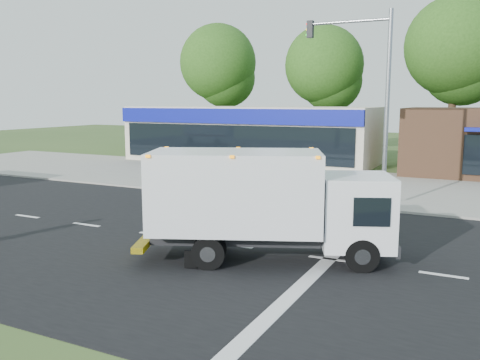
# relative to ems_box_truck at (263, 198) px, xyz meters

# --- Properties ---
(ground) EXTENTS (120.00, 120.00, 0.00)m
(ground) POSITION_rel_ems_box_truck_xyz_m (-1.30, 0.84, -1.77)
(ground) COLOR #385123
(ground) RESTS_ON ground
(road_asphalt) EXTENTS (60.00, 14.00, 0.02)m
(road_asphalt) POSITION_rel_ems_box_truck_xyz_m (-1.30, 0.84, -1.77)
(road_asphalt) COLOR black
(road_asphalt) RESTS_ON ground
(sidewalk) EXTENTS (60.00, 2.40, 0.12)m
(sidewalk) POSITION_rel_ems_box_truck_xyz_m (-1.30, 9.04, -1.71)
(sidewalk) COLOR gray
(sidewalk) RESTS_ON ground
(parking_apron) EXTENTS (60.00, 9.00, 0.02)m
(parking_apron) POSITION_rel_ems_box_truck_xyz_m (-1.30, 14.84, -1.76)
(parking_apron) COLOR gray
(parking_apron) RESTS_ON ground
(lane_markings) EXTENTS (55.20, 7.00, 0.01)m
(lane_markings) POSITION_rel_ems_box_truck_xyz_m (0.05, -0.51, -1.75)
(lane_markings) COLOR silver
(lane_markings) RESTS_ON road_asphalt
(ems_box_truck) EXTENTS (7.22, 4.63, 3.07)m
(ems_box_truck) POSITION_rel_ems_box_truck_xyz_m (0.00, 0.00, 0.00)
(ems_box_truck) COLOR black
(ems_box_truck) RESTS_ON ground
(retail_strip_mall) EXTENTS (18.00, 6.20, 4.00)m
(retail_strip_mall) POSITION_rel_ems_box_truck_xyz_m (-10.30, 20.77, 0.24)
(retail_strip_mall) COLOR beige
(retail_strip_mall) RESTS_ON ground
(traffic_signal_pole) EXTENTS (3.51, 0.25, 8.00)m
(traffic_signal_pole) POSITION_rel_ems_box_truck_xyz_m (1.05, 8.44, 3.15)
(traffic_signal_pole) COLOR gray
(traffic_signal_pole) RESTS_ON ground
(background_trees) EXTENTS (36.77, 7.39, 12.10)m
(background_trees) POSITION_rel_ems_box_truck_xyz_m (-2.15, 29.01, 5.61)
(background_trees) COLOR #332114
(background_trees) RESTS_ON ground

